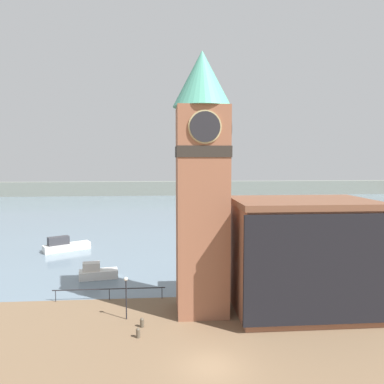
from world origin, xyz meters
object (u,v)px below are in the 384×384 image
mooring_bollard_far (138,332)px  mooring_bollard_near (142,322)px  boat_near (97,272)px  boat_far (65,245)px  lamp_post (126,289)px  clock_tower (202,177)px  pier_building (302,256)px

mooring_bollard_far → mooring_bollard_near: bearing=83.5°
boat_near → boat_far: size_ratio=0.68×
boat_far → mooring_bollard_far: boat_far is taller
mooring_bollard_far → lamp_post: lamp_post is taller
clock_tower → boat_far: (-17.23, 22.53, -10.80)m
mooring_bollard_near → mooring_bollard_far: 1.73m
boat_far → mooring_bollard_near: 28.11m
clock_tower → pier_building: size_ratio=1.87×
boat_near → mooring_bollard_near: size_ratio=5.89×
boat_far → lamp_post: bearing=-96.1°
pier_building → boat_near: (-19.00, 10.43, -4.18)m
pier_building → boat_far: size_ratio=1.84×
mooring_bollard_near → lamp_post: bearing=131.0°
clock_tower → mooring_bollard_far: 13.11m
pier_building → mooring_bollard_far: bearing=-164.8°
boat_near → lamp_post: size_ratio=1.23×
clock_tower → boat_near: size_ratio=5.01×
boat_far → clock_tower: bearing=-83.4°
boat_far → mooring_bollard_far: (12.07, -27.01, -0.39)m
boat_near → mooring_bollard_far: (5.38, -14.12, -0.27)m
clock_tower → mooring_bollard_near: bearing=-150.8°
clock_tower → mooring_bollard_near: 12.55m
pier_building → mooring_bollard_near: bearing=-171.6°
pier_building → lamp_post: 14.97m
boat_near → lamp_post: lamp_post is taller
mooring_bollard_near → clock_tower: bearing=29.2°
boat_far → mooring_bollard_near: bearing=-94.9°
clock_tower → lamp_post: clock_tower is taller
boat_far → mooring_bollard_near: boat_far is taller
clock_tower → mooring_bollard_far: size_ratio=29.79×
clock_tower → lamp_post: 11.12m
pier_building → mooring_bollard_far: 14.80m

